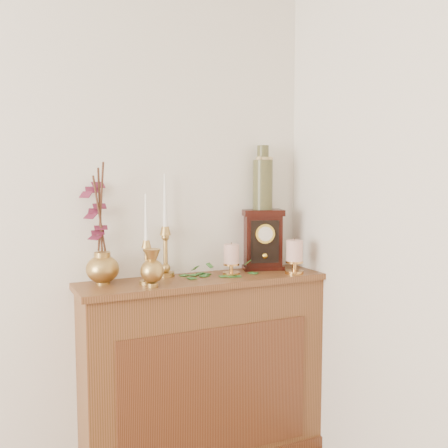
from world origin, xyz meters
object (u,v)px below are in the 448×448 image
mantel_clock (262,240)px  ceramic_vase (263,181)px  candlestick_center (165,243)px  bud_vase (152,268)px  candlestick_left (146,255)px  ginger_jar (97,229)px

mantel_clock → ceramic_vase: (0.00, 0.00, 0.31)m
candlestick_center → mantel_clock: 0.54m
bud_vase → ceramic_vase: 0.79m
candlestick_center → mantel_clock: bearing=-2.0°
candlestick_left → mantel_clock: size_ratio=1.31×
candlestick_left → bud_vase: bearing=-84.9°
candlestick_center → ginger_jar: size_ratio=0.91×
ginger_jar → candlestick_left: bearing=-33.0°
candlestick_left → bud_vase: (0.01, -0.07, -0.05)m
candlestick_left → bud_vase: candlestick_left is taller
ginger_jar → ceramic_vase: ceramic_vase is taller
candlestick_center → bud_vase: size_ratio=2.95×
candlestick_center → bud_vase: (-0.13, -0.21, -0.08)m
candlestick_center → mantel_clock: size_ratio=1.60×
mantel_clock → ceramic_vase: bearing=90.0°
ginger_jar → ceramic_vase: (0.87, -0.00, 0.22)m
ceramic_vase → candlestick_left: bearing=-169.5°
ginger_jar → mantel_clock: ginger_jar is taller
candlestick_center → ginger_jar: (-0.33, -0.01, 0.08)m
candlestick_left → mantel_clock: candlestick_left is taller
candlestick_center → bud_vase: 0.26m
bud_vase → ceramic_vase: bearing=15.9°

